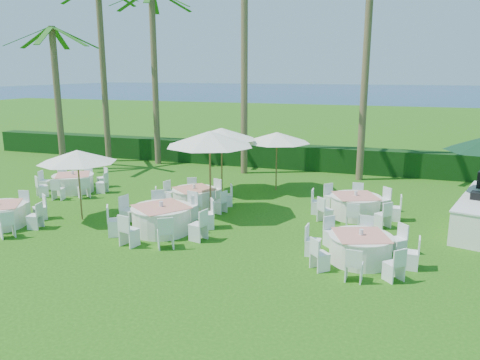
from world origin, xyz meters
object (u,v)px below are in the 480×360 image
at_px(banquet_table_d, 73,183).
at_px(banquet_table_e, 194,197).
at_px(umbrella_b, 210,139).
at_px(umbrella_d, 277,137).
at_px(banquet_table_c, 360,248).
at_px(buffet_table, 478,210).
at_px(banquet_table_b, 162,218).
at_px(banquet_table_f, 355,206).
at_px(umbrella_c, 221,134).
at_px(umbrella_a, 77,156).

height_order(banquet_table_d, banquet_table_e, banquet_table_d).
height_order(umbrella_b, umbrella_d, umbrella_b).
bearing_deg(banquet_table_c, umbrella_b, 154.13).
bearing_deg(banquet_table_d, umbrella_b, -9.75).
bearing_deg(buffet_table, banquet_table_b, -158.77).
distance_m(banquet_table_b, banquet_table_f, 6.58).
bearing_deg(banquet_table_c, banquet_table_b, 176.04).
relative_size(banquet_table_c, umbrella_c, 1.01).
relative_size(banquet_table_d, buffet_table, 0.63).
bearing_deg(banquet_table_b, umbrella_b, 70.46).
xyz_separation_m(banquet_table_d, banquet_table_e, (5.71, -0.48, -0.01)).
bearing_deg(banquet_table_b, umbrella_c, 89.76).
bearing_deg(umbrella_c, banquet_table_b, -90.24).
xyz_separation_m(banquet_table_b, banquet_table_f, (5.56, 3.52, -0.03)).
bearing_deg(umbrella_a, banquet_table_b, -4.31).
height_order(banquet_table_e, umbrella_b, umbrella_b).
bearing_deg(umbrella_a, umbrella_d, 49.01).
bearing_deg(umbrella_b, banquet_table_c, -25.87).
bearing_deg(banquet_table_e, banquet_table_b, -86.82).
height_order(banquet_table_e, umbrella_a, umbrella_a).
xyz_separation_m(banquet_table_b, banquet_table_d, (-5.86, 3.29, -0.05)).
bearing_deg(banquet_table_e, banquet_table_c, -27.41).
xyz_separation_m(banquet_table_b, umbrella_a, (-3.16, 0.24, 1.74)).
relative_size(banquet_table_e, umbrella_d, 1.00).
relative_size(banquet_table_d, banquet_table_e, 1.05).
xyz_separation_m(banquet_table_d, umbrella_d, (7.92, 2.96, 1.86)).
distance_m(umbrella_a, buffet_table, 13.09).
xyz_separation_m(umbrella_d, buffet_table, (7.32, -2.60, -1.68)).
relative_size(banquet_table_e, buffet_table, 0.61).
relative_size(banquet_table_b, banquet_table_d, 1.12).
distance_m(banquet_table_f, buffet_table, 3.82).
bearing_deg(umbrella_d, buffet_table, -19.55).
bearing_deg(umbrella_b, umbrella_d, 72.46).
height_order(banquet_table_e, banquet_table_f, banquet_table_f).
bearing_deg(banquet_table_c, umbrella_a, 175.92).
xyz_separation_m(umbrella_b, umbrella_c, (-0.74, 3.03, -0.24)).
bearing_deg(buffet_table, banquet_table_d, -178.66).
bearing_deg(banquet_table_b, banquet_table_f, 32.30).
bearing_deg(umbrella_b, banquet_table_d, 170.25).
height_order(banquet_table_c, banquet_table_e, banquet_table_c).
bearing_deg(banquet_table_f, umbrella_d, 142.12).
bearing_deg(banquet_table_c, buffet_table, 50.74).
xyz_separation_m(banquet_table_e, umbrella_c, (0.18, 2.38, 2.07)).
xyz_separation_m(banquet_table_f, umbrella_a, (-8.72, -3.28, 1.77)).
height_order(banquet_table_d, buffet_table, buffet_table).
height_order(banquet_table_f, buffet_table, buffet_table).
xyz_separation_m(banquet_table_f, umbrella_b, (-4.80, -1.37, 2.28)).
xyz_separation_m(banquet_table_b, umbrella_d, (2.06, 6.24, 1.81)).
relative_size(banquet_table_c, umbrella_b, 0.96).
distance_m(banquet_table_f, umbrella_d, 4.81).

